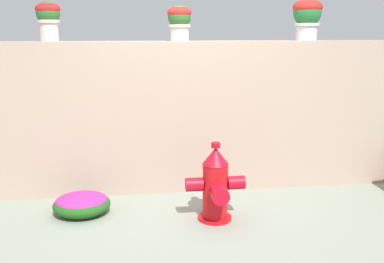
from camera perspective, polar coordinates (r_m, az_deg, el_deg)
The scene contains 7 objects.
ground_plane at distance 4.31m, azimuth 0.87°, elevation -11.76°, with size 24.00×24.00×0.00m, color gray.
stone_wall at distance 5.07m, azimuth -0.88°, elevation 1.94°, with size 6.47×0.38×1.67m, color tan.
potted_plant_1 at distance 5.01m, azimuth -17.78°, elevation 13.72°, with size 0.26×0.26×0.41m.
potted_plant_2 at distance 5.00m, azimuth -1.61°, elevation 14.04°, with size 0.26×0.26×0.38m.
potted_plant_3 at distance 5.36m, azimuth 14.43°, elevation 14.19°, with size 0.33×0.33×0.47m.
fire_hydrant at distance 4.29m, azimuth 3.01°, elevation -6.92°, with size 0.57×0.46×0.77m.
flower_bush_left at distance 4.63m, azimuth -13.82°, elevation -8.84°, with size 0.56×0.51×0.22m.
Camera 1 is at (-0.59, -3.88, 1.79)m, focal length 42.04 mm.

